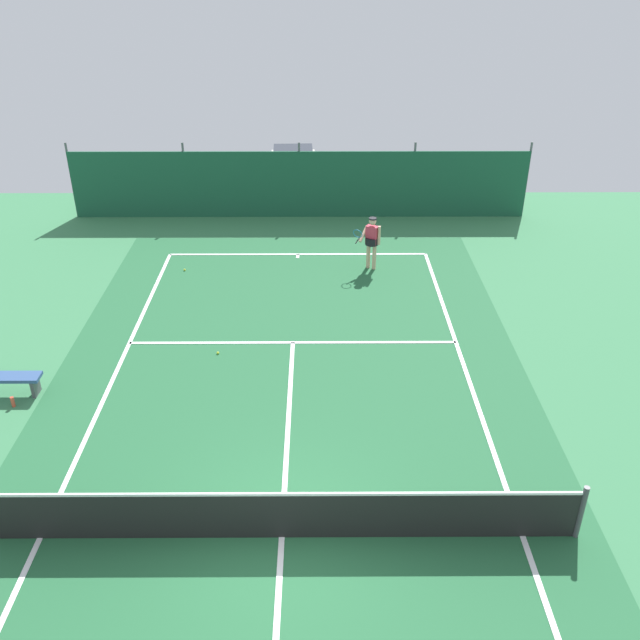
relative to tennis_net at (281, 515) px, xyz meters
name	(u,v)px	position (x,y,z in m)	size (l,w,h in m)	color
ground_plane	(282,537)	(0.00, 0.00, -0.51)	(36.00, 36.00, 0.00)	#387A4C
court_surface	(282,537)	(0.00, 0.00, -0.51)	(11.02, 26.60, 0.01)	#236038
tennis_net	(281,515)	(0.00, 0.00, 0.00)	(10.12, 0.10, 1.10)	black
back_fence	(300,195)	(0.00, 15.82, 0.16)	(16.30, 0.98, 2.70)	#195138
tennis_player	(372,239)	(2.26, 10.84, 0.45)	(0.86, 0.62, 1.64)	#D8AD8C
tennis_ball_near_player	(218,353)	(-1.82, 5.88, -0.48)	(0.07, 0.07, 0.07)	#CCDB33
tennis_ball_midcourt	(185,270)	(-3.44, 10.68, -0.48)	(0.07, 0.07, 0.07)	#CCDB33
parked_car	(293,171)	(-0.31, 18.15, 0.33)	(2.13, 4.26, 1.68)	silver
courtside_bench	(4,380)	(-6.31, 4.22, -0.14)	(1.60, 0.40, 0.49)	#335184
water_bottle	(13,402)	(-6.00, 3.76, -0.39)	(0.08, 0.08, 0.24)	#D84C38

